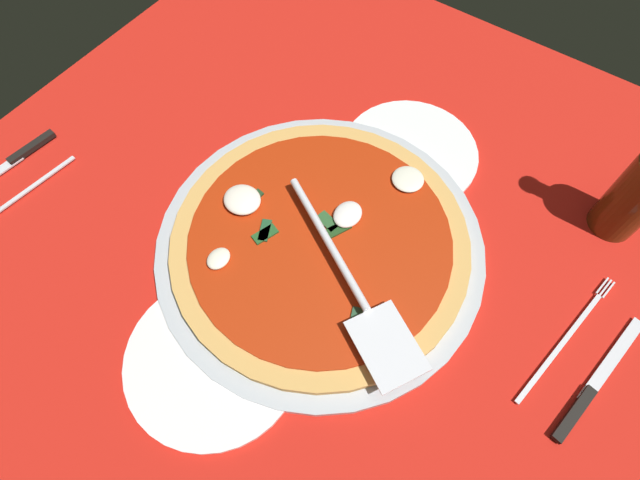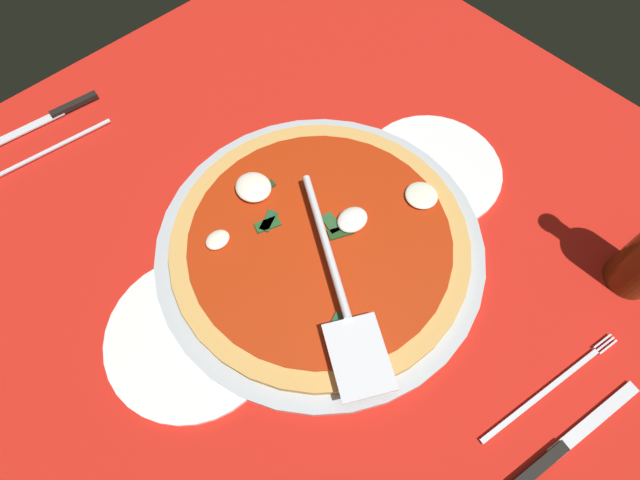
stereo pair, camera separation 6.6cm
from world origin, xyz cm
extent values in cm
cube|color=red|center=(0.00, 0.00, -0.40)|extent=(106.22, 106.22, 0.80)
cube|color=white|center=(-49.02, -8.17, 0.05)|extent=(8.17, 8.17, 0.10)
cube|color=white|center=(-49.02, 8.17, 0.05)|extent=(8.17, 8.17, 0.10)
cube|color=white|center=(-40.85, -16.34, 0.05)|extent=(8.17, 8.17, 0.10)
cube|color=white|center=(-40.85, 0.00, 0.05)|extent=(8.17, 8.17, 0.10)
cube|color=white|center=(-40.85, 16.34, 0.05)|extent=(8.17, 8.17, 0.10)
cube|color=white|center=(-32.68, -24.51, 0.05)|extent=(8.17, 8.17, 0.10)
cube|color=white|center=(-32.68, -8.17, 0.05)|extent=(8.17, 8.17, 0.10)
cube|color=white|center=(-32.68, 8.17, 0.05)|extent=(8.17, 8.17, 0.10)
cube|color=white|center=(-32.68, 24.51, 0.05)|extent=(8.17, 8.17, 0.10)
cube|color=white|center=(-24.51, -32.68, 0.05)|extent=(8.17, 8.17, 0.10)
cube|color=white|center=(-24.51, -16.34, 0.05)|extent=(8.17, 8.17, 0.10)
cube|color=white|center=(-24.51, 0.00, 0.05)|extent=(8.17, 8.17, 0.10)
cube|color=white|center=(-24.51, 16.34, 0.05)|extent=(8.17, 8.17, 0.10)
cube|color=white|center=(-24.51, 32.68, 0.05)|extent=(8.17, 8.17, 0.10)
cube|color=white|center=(-16.34, -40.85, 0.05)|extent=(8.17, 8.17, 0.10)
cube|color=white|center=(-16.34, -24.51, 0.05)|extent=(8.17, 8.17, 0.10)
cube|color=white|center=(-16.34, -8.17, 0.05)|extent=(8.17, 8.17, 0.10)
cube|color=white|center=(-16.34, 8.17, 0.05)|extent=(8.17, 8.17, 0.10)
cube|color=white|center=(-16.34, 24.51, 0.05)|extent=(8.17, 8.17, 0.10)
cube|color=white|center=(-8.17, -49.02, 0.05)|extent=(8.17, 8.17, 0.10)
cube|color=white|center=(-8.17, -32.68, 0.05)|extent=(8.17, 8.17, 0.10)
cube|color=white|center=(-8.17, -16.34, 0.05)|extent=(8.17, 8.17, 0.10)
cube|color=white|center=(-8.17, 0.00, 0.05)|extent=(8.17, 8.17, 0.10)
cube|color=white|center=(-8.17, 16.34, 0.05)|extent=(8.17, 8.17, 0.10)
cube|color=white|center=(-8.17, 32.68, 0.05)|extent=(8.17, 8.17, 0.10)
cube|color=white|center=(0.00, -40.85, 0.05)|extent=(8.17, 8.17, 0.10)
cube|color=white|center=(0.00, -24.51, 0.05)|extent=(8.17, 8.17, 0.10)
cube|color=white|center=(0.00, -8.17, 0.05)|extent=(8.17, 8.17, 0.10)
cube|color=white|center=(0.00, 8.17, 0.05)|extent=(8.17, 8.17, 0.10)
cube|color=white|center=(0.00, 24.51, 0.05)|extent=(8.17, 8.17, 0.10)
cube|color=white|center=(8.17, -49.02, 0.05)|extent=(8.17, 8.17, 0.10)
cube|color=white|center=(8.17, -32.68, 0.05)|extent=(8.17, 8.17, 0.10)
cube|color=white|center=(8.17, -16.34, 0.05)|extent=(8.17, 8.17, 0.10)
cube|color=white|center=(8.17, 0.00, 0.05)|extent=(8.17, 8.17, 0.10)
cube|color=white|center=(8.17, 16.34, 0.05)|extent=(8.17, 8.17, 0.10)
cube|color=white|center=(16.34, -40.85, 0.05)|extent=(8.17, 8.17, 0.10)
cube|color=white|center=(16.34, -24.51, 0.05)|extent=(8.17, 8.17, 0.10)
cube|color=white|center=(16.34, -8.17, 0.05)|extent=(8.17, 8.17, 0.10)
cube|color=white|center=(16.34, 8.17, 0.05)|extent=(8.17, 8.17, 0.10)
cube|color=white|center=(16.34, 24.51, 0.05)|extent=(8.17, 8.17, 0.10)
cube|color=white|center=(24.51, -32.68, 0.05)|extent=(8.17, 8.17, 0.10)
cube|color=white|center=(24.51, -16.34, 0.05)|extent=(8.17, 8.17, 0.10)
cube|color=white|center=(24.51, 0.00, 0.05)|extent=(8.17, 8.17, 0.10)
cube|color=white|center=(24.51, 16.34, 0.05)|extent=(8.17, 8.17, 0.10)
cube|color=white|center=(32.68, -24.51, 0.05)|extent=(8.17, 8.17, 0.10)
cube|color=white|center=(32.68, -8.17, 0.05)|extent=(8.17, 8.17, 0.10)
cube|color=white|center=(32.68, 8.17, 0.05)|extent=(8.17, 8.17, 0.10)
cube|color=white|center=(40.85, 0.00, 0.05)|extent=(8.17, 8.17, 0.10)
cylinder|color=#B1B9C1|center=(1.04, 0.60, 0.76)|extent=(43.47, 43.47, 1.32)
cylinder|color=white|center=(-19.65, 2.45, 0.60)|extent=(20.05, 20.05, 1.00)
cylinder|color=white|center=(20.71, -1.07, 0.60)|extent=(21.21, 21.21, 1.00)
cylinder|color=tan|center=(1.04, 0.60, 1.99)|extent=(39.21, 39.21, 1.14)
cylinder|color=#AE2809|center=(1.04, 0.60, 2.71)|extent=(34.45, 34.45, 0.30)
ellipsoid|color=white|center=(10.97, -8.05, 3.33)|extent=(3.29, 2.65, 0.94)
ellipsoid|color=white|center=(2.48, -11.13, 3.55)|extent=(4.74, 5.13, 1.39)
ellipsoid|color=silver|center=(-13.37, 5.29, 3.30)|extent=(4.40, 4.45, 0.88)
ellipsoid|color=white|center=(-3.76, 1.70, 3.47)|extent=(4.34, 3.54, 1.22)
cube|color=#23482D|center=(6.61, 11.10, 3.01)|extent=(2.60, 3.58, 0.30)
cube|color=#1B381C|center=(0.96, -10.34, 3.01)|extent=(2.68, 1.52, 0.30)
cube|color=#205123|center=(4.69, -5.56, 3.01)|extent=(3.66, 2.58, 0.30)
cube|color=#27532A|center=(-1.57, 0.03, 3.01)|extent=(2.29, 3.39, 0.30)
cube|color=#1D4019|center=(-1.49, 1.81, 3.01)|extent=(3.61, 2.72, 0.30)
cube|color=#1F4F2C|center=(4.26, -5.94, 3.01)|extent=(3.45, 2.55, 0.30)
cube|color=silver|center=(8.75, 15.23, 4.40)|extent=(9.99, 11.10, 0.30)
cylinder|color=silver|center=(1.64, 2.23, 4.75)|extent=(10.70, 18.45, 1.00)
cube|color=silver|center=(18.18, -41.63, 0.40)|extent=(19.32, 15.27, 0.60)
cube|color=silver|center=(18.51, -38.63, 0.83)|extent=(17.58, 2.49, 0.25)
cube|color=black|center=(12.19, -44.02, 1.10)|extent=(7.68, 2.01, 0.80)
cube|color=silver|center=(20.69, -44.94, 0.83)|extent=(13.37, 2.82, 0.25)
cube|color=white|center=(-3.86, 34.70, 0.40)|extent=(21.07, 14.73, 0.60)
cube|color=silver|center=(-4.30, 32.11, 0.83)|extent=(18.31, 3.65, 0.25)
cube|color=silver|center=(-14.81, 34.32, 0.83)|extent=(2.99, 0.71, 0.25)
cube|color=silver|center=(-14.88, 33.89, 0.83)|extent=(2.99, 0.71, 0.25)
cube|color=silver|center=(-14.96, 33.45, 0.83)|extent=(2.99, 0.71, 0.25)
cube|color=black|center=(2.30, 36.33, 1.10)|extent=(7.83, 2.47, 0.80)
cube|color=silver|center=(-6.29, 37.77, 0.83)|extent=(13.59, 3.63, 0.25)
camera|label=1|loc=(26.95, 18.79, 59.86)|focal=28.24mm
camera|label=2|loc=(22.65, 23.73, 59.86)|focal=28.24mm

